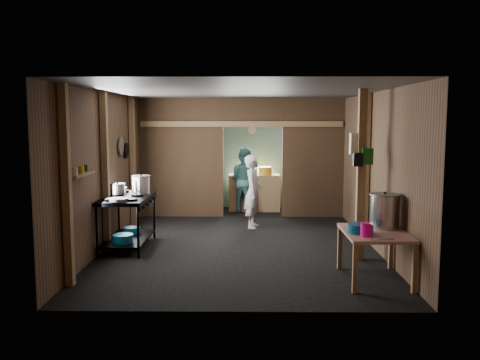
{
  "coord_description": "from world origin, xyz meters",
  "views": [
    {
      "loc": [
        0.11,
        -9.01,
        2.15
      ],
      "look_at": [
        0.0,
        -0.2,
        1.1
      ],
      "focal_mm": 38.22,
      "sensor_mm": 36.0,
      "label": 1
    }
  ],
  "objects_px": {
    "prep_table": "(374,256)",
    "pink_bucket": "(366,229)",
    "stove_pot_large": "(141,185)",
    "gas_range": "(128,222)",
    "cook": "(253,192)",
    "stock_pot": "(384,211)",
    "yellow_tub": "(265,171)"
  },
  "relations": [
    {
      "from": "prep_table",
      "to": "cook",
      "type": "bearing_deg",
      "value": 115.36
    },
    {
      "from": "pink_bucket",
      "to": "yellow_tub",
      "type": "bearing_deg",
      "value": 101.14
    },
    {
      "from": "stock_pot",
      "to": "cook",
      "type": "distance_m",
      "value": 3.57
    },
    {
      "from": "gas_range",
      "to": "prep_table",
      "type": "distance_m",
      "value": 4.08
    },
    {
      "from": "cook",
      "to": "stove_pot_large",
      "type": "bearing_deg",
      "value": 131.76
    },
    {
      "from": "prep_table",
      "to": "stove_pot_large",
      "type": "height_order",
      "value": "stove_pot_large"
    },
    {
      "from": "yellow_tub",
      "to": "gas_range",
      "type": "bearing_deg",
      "value": -124.13
    },
    {
      "from": "gas_range",
      "to": "stove_pot_large",
      "type": "distance_m",
      "value": 0.7
    },
    {
      "from": "prep_table",
      "to": "cook",
      "type": "distance_m",
      "value": 3.72
    },
    {
      "from": "pink_bucket",
      "to": "gas_range",
      "type": "bearing_deg",
      "value": 150.67
    },
    {
      "from": "stove_pot_large",
      "to": "stock_pot",
      "type": "relative_size",
      "value": 0.66
    },
    {
      "from": "pink_bucket",
      "to": "cook",
      "type": "distance_m",
      "value": 3.88
    },
    {
      "from": "stove_pot_large",
      "to": "stock_pot",
      "type": "xyz_separation_m",
      "value": [
        3.72,
        -1.8,
        -0.13
      ]
    },
    {
      "from": "prep_table",
      "to": "pink_bucket",
      "type": "height_order",
      "value": "pink_bucket"
    },
    {
      "from": "stock_pot",
      "to": "cook",
      "type": "height_order",
      "value": "cook"
    },
    {
      "from": "stock_pot",
      "to": "yellow_tub",
      "type": "distance_m",
      "value": 5.24
    },
    {
      "from": "prep_table",
      "to": "yellow_tub",
      "type": "distance_m",
      "value": 5.47
    },
    {
      "from": "stock_pot",
      "to": "gas_range",
      "type": "bearing_deg",
      "value": 159.59
    },
    {
      "from": "gas_range",
      "to": "cook",
      "type": "xyz_separation_m",
      "value": [
        2.13,
        1.65,
        0.29
      ]
    },
    {
      "from": "stove_pot_large",
      "to": "cook",
      "type": "relative_size",
      "value": 0.22
    },
    {
      "from": "stock_pot",
      "to": "pink_bucket",
      "type": "relative_size",
      "value": 2.82
    },
    {
      "from": "prep_table",
      "to": "gas_range",
      "type": "bearing_deg",
      "value": 155.41
    },
    {
      "from": "prep_table",
      "to": "cook",
      "type": "relative_size",
      "value": 0.78
    },
    {
      "from": "stove_pot_large",
      "to": "pink_bucket",
      "type": "distance_m",
      "value": 4.09
    },
    {
      "from": "gas_range",
      "to": "cook",
      "type": "relative_size",
      "value": 1.03
    },
    {
      "from": "prep_table",
      "to": "stock_pot",
      "type": "relative_size",
      "value": 2.29
    },
    {
      "from": "stove_pot_large",
      "to": "pink_bucket",
      "type": "xyz_separation_m",
      "value": [
        3.35,
        -2.33,
        -0.27
      ]
    },
    {
      "from": "prep_table",
      "to": "yellow_tub",
      "type": "bearing_deg",
      "value": 103.66
    },
    {
      "from": "gas_range",
      "to": "prep_table",
      "type": "xyz_separation_m",
      "value": [
        3.71,
        -1.7,
        -0.11
      ]
    },
    {
      "from": "prep_table",
      "to": "stove_pot_large",
      "type": "distance_m",
      "value": 4.15
    },
    {
      "from": "gas_range",
      "to": "prep_table",
      "type": "height_order",
      "value": "gas_range"
    },
    {
      "from": "stove_pot_large",
      "to": "pink_bucket",
      "type": "bearing_deg",
      "value": -34.85
    }
  ]
}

